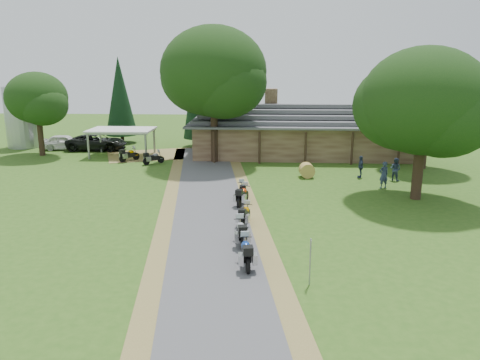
# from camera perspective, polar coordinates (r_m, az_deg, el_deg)

# --- Properties ---
(ground) EXTENTS (120.00, 120.00, 0.00)m
(ground) POSITION_cam_1_polar(r_m,az_deg,el_deg) (22.63, -3.48, -8.17)
(ground) COLOR #305819
(ground) RESTS_ON ground
(driveway) EXTENTS (51.95, 51.95, 0.00)m
(driveway) POSITION_cam_1_polar(r_m,az_deg,el_deg) (26.41, -3.57, -4.88)
(driveway) COLOR #424244
(driveway) RESTS_ON ground
(lodge) EXTENTS (21.40, 9.40, 4.90)m
(lodge) POSITION_cam_1_polar(r_m,az_deg,el_deg) (45.36, 7.58, 6.16)
(lodge) COLOR brown
(lodge) RESTS_ON ground
(silo) EXTENTS (3.68, 3.68, 6.78)m
(silo) POSITION_cam_1_polar(r_m,az_deg,el_deg) (54.03, -25.06, 7.22)
(silo) COLOR gray
(silo) RESTS_ON ground
(carport) EXTENTS (5.95, 3.99, 2.57)m
(carport) POSITION_cam_1_polar(r_m,az_deg,el_deg) (45.85, -14.16, 4.47)
(carport) COLOR white
(carport) RESTS_ON ground
(car_white_sedan) EXTENTS (3.12, 6.09, 1.95)m
(car_white_sedan) POSITION_cam_1_polar(r_m,az_deg,el_deg) (50.99, -20.59, 4.57)
(car_white_sedan) COLOR white
(car_white_sedan) RESTS_ON ground
(car_dark_suv) EXTENTS (3.04, 6.56, 2.47)m
(car_dark_suv) POSITION_cam_1_polar(r_m,az_deg,el_deg) (49.59, -17.09, 4.91)
(car_dark_suv) COLOR black
(car_dark_suv) RESTS_ON ground
(motorcycle_row_a) EXTENTS (0.92, 2.05, 1.36)m
(motorcycle_row_a) POSITION_cam_1_polar(r_m,az_deg,el_deg) (20.39, 0.75, -8.64)
(motorcycle_row_a) COLOR #113797
(motorcycle_row_a) RESTS_ON ground
(motorcycle_row_b) EXTENTS (0.91, 2.00, 1.32)m
(motorcycle_row_b) POSITION_cam_1_polar(r_m,az_deg,el_deg) (22.81, 0.13, -6.18)
(motorcycle_row_b) COLOR #A1A3A9
(motorcycle_row_b) RESTS_ON ground
(motorcycle_row_c) EXTENTS (0.88, 1.84, 1.21)m
(motorcycle_row_c) POSITION_cam_1_polar(r_m,az_deg,el_deg) (25.49, 0.64, -4.12)
(motorcycle_row_c) COLOR #CF8800
(motorcycle_row_c) RESTS_ON ground
(motorcycle_row_d) EXTENTS (1.06, 1.99, 1.30)m
(motorcycle_row_d) POSITION_cam_1_polar(r_m,az_deg,el_deg) (29.03, 0.34, -1.76)
(motorcycle_row_d) COLOR red
(motorcycle_row_d) RESTS_ON ground
(motorcycle_row_e) EXTENTS (0.71, 1.76, 1.17)m
(motorcycle_row_e) POSITION_cam_1_polar(r_m,az_deg,el_deg) (30.28, 0.24, -1.22)
(motorcycle_row_e) COLOR black
(motorcycle_row_e) RESTS_ON ground
(motorcycle_carport_a) EXTENTS (1.63, 1.86, 1.29)m
(motorcycle_carport_a) POSITION_cam_1_polar(r_m,az_deg,el_deg) (43.27, -13.34, 3.10)
(motorcycle_carport_a) COLOR #D79600
(motorcycle_carport_a) RESTS_ON ground
(motorcycle_carport_b) EXTENTS (1.73, 1.60, 1.22)m
(motorcycle_carport_b) POSITION_cam_1_polar(r_m,az_deg,el_deg) (41.55, -10.50, 2.76)
(motorcycle_carport_b) COLOR gray
(motorcycle_carport_b) RESTS_ON ground
(person_a) EXTENTS (0.76, 0.66, 2.25)m
(person_a) POSITION_cam_1_polar(r_m,az_deg,el_deg) (34.25, 17.13, 0.87)
(person_a) COLOR #303B59
(person_a) RESTS_ON ground
(person_b) EXTENTS (0.70, 0.70, 2.02)m
(person_b) POSITION_cam_1_polar(r_m,az_deg,el_deg) (36.84, 18.43, 1.48)
(person_b) COLOR #303B59
(person_b) RESTS_ON ground
(person_c) EXTENTS (0.50, 0.63, 2.00)m
(person_c) POSITION_cam_1_polar(r_m,az_deg,el_deg) (37.03, 14.50, 1.80)
(person_c) COLOR #303B59
(person_c) RESTS_ON ground
(hay_bale) EXTENTS (1.21, 1.12, 1.12)m
(hay_bale) POSITION_cam_1_polar(r_m,az_deg,el_deg) (36.36, 8.15, 1.18)
(hay_bale) COLOR olive
(hay_bale) RESTS_ON ground
(sign_post) EXTENTS (0.35, 0.06, 1.94)m
(sign_post) POSITION_cam_1_polar(r_m,az_deg,el_deg) (18.80, 8.55, -9.88)
(sign_post) COLOR gray
(sign_post) RESTS_ON ground
(oak_lodge_left) EXTENTS (9.11, 9.11, 12.76)m
(oak_lodge_left) POSITION_cam_1_polar(r_m,az_deg,el_deg) (41.16, -3.22, 10.97)
(oak_lodge_left) COLOR black
(oak_lodge_left) RESTS_ON ground
(oak_lodge_right) EXTENTS (6.35, 6.35, 9.98)m
(oak_lodge_right) POSITION_cam_1_polar(r_m,az_deg,el_deg) (41.39, 21.92, 8.08)
(oak_lodge_right) COLOR black
(oak_lodge_right) RESTS_ON ground
(oak_driveway) EXTENTS (7.89, 7.89, 10.16)m
(oak_driveway) POSITION_cam_1_polar(r_m,az_deg,el_deg) (31.54, 21.37, 6.76)
(oak_driveway) COLOR black
(oak_driveway) RESTS_ON ground
(oak_silo) EXTENTS (5.62, 5.62, 8.82)m
(oak_silo) POSITION_cam_1_polar(r_m,az_deg,el_deg) (48.10, -23.42, 7.93)
(oak_silo) COLOR black
(oak_silo) RESTS_ON ground
(cedar_near) EXTENTS (3.58, 3.58, 12.32)m
(cedar_near) POSITION_cam_1_polar(r_m,az_deg,el_deg) (49.23, -4.95, 11.17)
(cedar_near) COLOR black
(cedar_near) RESTS_ON ground
(cedar_far) EXTENTS (3.43, 3.43, 9.33)m
(cedar_far) POSITION_cam_1_polar(r_m,az_deg,el_deg) (53.16, -14.41, 9.38)
(cedar_far) COLOR black
(cedar_far) RESTS_ON ground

